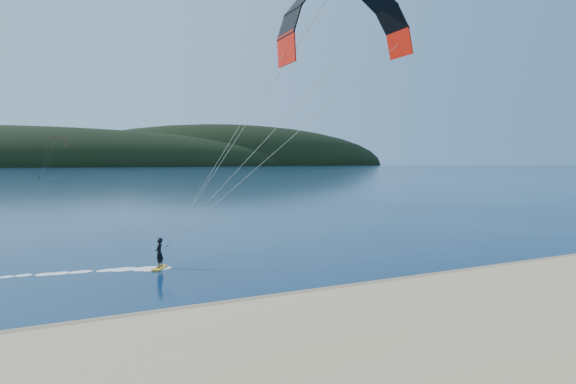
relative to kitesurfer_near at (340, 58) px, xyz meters
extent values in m
plane|color=#081C3D|center=(-4.52, -8.83, -13.11)|extent=(1800.00, 1800.00, 0.00)
cube|color=#81674B|center=(-4.52, -4.33, -13.06)|extent=(220.00, 2.50, 0.10)
ellipsoid|color=black|center=(-54.52, 711.17, -13.11)|extent=(840.00, 280.00, 110.00)
ellipsoid|color=black|center=(255.48, 751.17, -13.11)|extent=(600.00, 240.00, 140.00)
cube|color=gold|center=(-9.88, 5.70, -13.06)|extent=(1.23, 1.58, 0.09)
imported|color=black|center=(-9.88, 5.70, -12.07)|extent=(0.75, 0.83, 1.90)
cylinder|color=gray|center=(-4.58, 2.59, -5.68)|extent=(0.02, 0.02, 16.63)
cube|color=gold|center=(-22.97, 194.39, -13.07)|extent=(0.90, 1.27, 0.07)
imported|color=black|center=(-22.97, 194.39, -12.29)|extent=(0.84, 0.91, 1.51)
cylinder|color=gray|center=(-19.34, 191.37, -5.68)|extent=(0.02, 0.02, 15.38)
camera|label=1|loc=(-15.50, -24.79, -6.25)|focal=29.47mm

